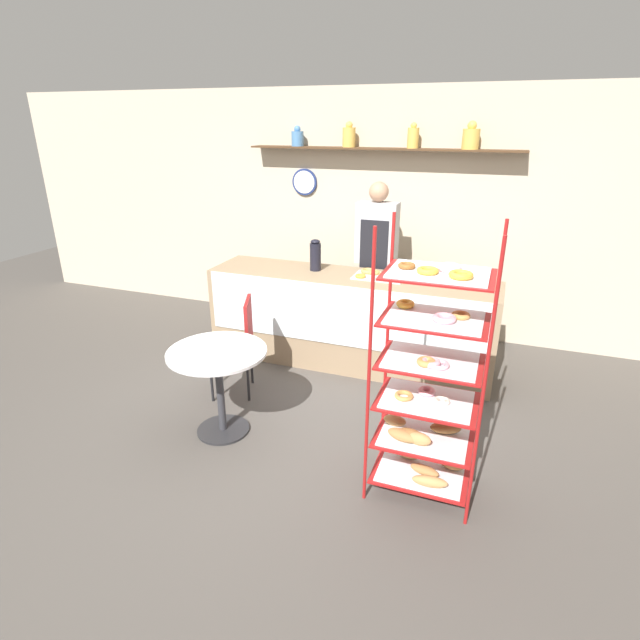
# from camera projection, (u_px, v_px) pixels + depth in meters

# --- Properties ---
(ground_plane) EXTENTS (14.00, 14.00, 0.00)m
(ground_plane) POSITION_uv_depth(u_px,v_px,m) (300.00, 430.00, 4.07)
(ground_plane) COLOR #4C4742
(back_wall) EXTENTS (10.00, 0.30, 2.70)m
(back_wall) POSITION_uv_depth(u_px,v_px,m) (380.00, 213.00, 5.69)
(back_wall) COLOR beige
(back_wall) RESTS_ON ground_plane
(display_counter) EXTENTS (2.86, 0.67, 0.93)m
(display_counter) POSITION_uv_depth(u_px,v_px,m) (350.00, 320.00, 5.05)
(display_counter) COLOR #937A5B
(display_counter) RESTS_ON ground_plane
(pastry_rack) EXTENTS (0.68, 0.49, 1.83)m
(pastry_rack) POSITION_uv_depth(u_px,v_px,m) (428.00, 388.00, 3.14)
(pastry_rack) COLOR #A51919
(pastry_rack) RESTS_ON ground_plane
(person_worker) EXTENTS (0.42, 0.23, 1.78)m
(person_worker) POSITION_uv_depth(u_px,v_px,m) (376.00, 260.00, 5.26)
(person_worker) COLOR #282833
(person_worker) RESTS_ON ground_plane
(cafe_table) EXTENTS (0.76, 0.76, 0.72)m
(cafe_table) POSITION_uv_depth(u_px,v_px,m) (218.00, 371.00, 3.86)
(cafe_table) COLOR #262628
(cafe_table) RESTS_ON ground_plane
(cafe_chair) EXTENTS (0.50, 0.50, 0.90)m
(cafe_chair) POSITION_uv_depth(u_px,v_px,m) (239.00, 336.00, 4.44)
(cafe_chair) COLOR black
(cafe_chair) RESTS_ON ground_plane
(coffee_carafe) EXTENTS (0.11, 0.11, 0.32)m
(coffee_carafe) POSITION_uv_depth(u_px,v_px,m) (315.00, 255.00, 5.01)
(coffee_carafe) COLOR black
(coffee_carafe) RESTS_ON display_counter
(donut_tray_counter) EXTENTS (0.49, 0.31, 0.05)m
(donut_tray_counter) POSITION_uv_depth(u_px,v_px,m) (378.00, 275.00, 4.84)
(donut_tray_counter) COLOR silver
(donut_tray_counter) RESTS_ON display_counter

